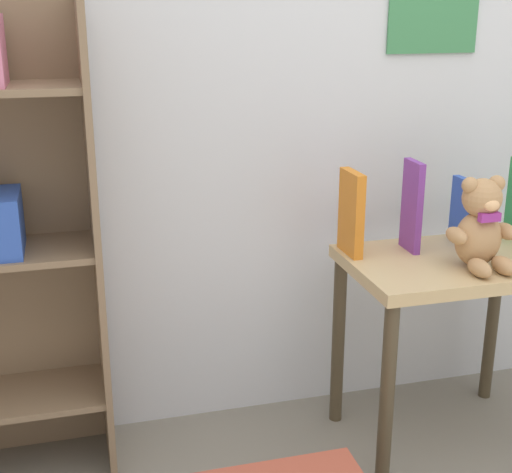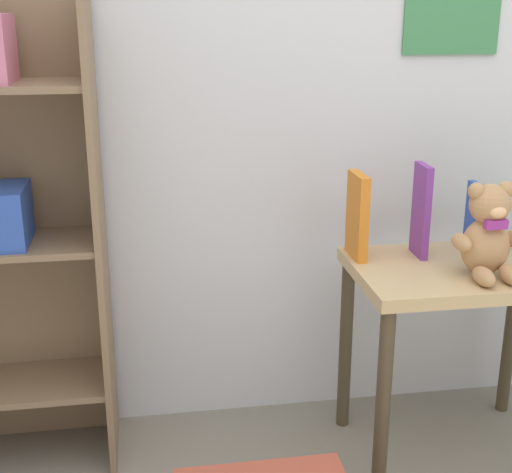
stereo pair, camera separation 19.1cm
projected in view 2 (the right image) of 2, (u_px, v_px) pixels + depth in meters
name	position (u px, v px, depth m)	size (l,w,h in m)	color
wall_back	(327.00, 17.00, 2.06)	(4.80, 0.07, 2.50)	silver
display_table	(459.00, 299.00, 2.02)	(0.61, 0.42, 0.59)	tan
teddy_bear	(488.00, 234.00, 1.88)	(0.19, 0.18, 0.25)	tan
book_standing_orange	(357.00, 216.00, 2.02)	(0.03, 0.13, 0.24)	orange
book_standing_purple	(421.00, 211.00, 2.02)	(0.02, 0.10, 0.27)	purple
book_standing_blue	(478.00, 218.00, 2.08)	(0.02, 0.12, 0.20)	#2D51B7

